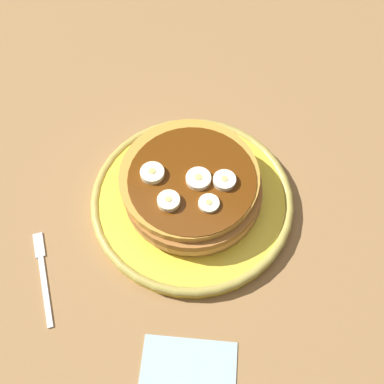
% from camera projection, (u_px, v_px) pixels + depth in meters
% --- Properties ---
extents(ground_plane, '(1.40, 1.40, 0.03)m').
position_uv_depth(ground_plane, '(192.00, 209.00, 0.67)').
color(ground_plane, olive).
extents(plate, '(0.27, 0.27, 0.02)m').
position_uv_depth(plate, '(192.00, 200.00, 0.65)').
color(plate, yellow).
rests_on(plate, ground_plane).
extents(pancake_stack, '(0.19, 0.19, 0.05)m').
position_uv_depth(pancake_stack, '(191.00, 186.00, 0.63)').
color(pancake_stack, '#B27B3D').
rests_on(pancake_stack, plate).
extents(banana_slice_0, '(0.03, 0.03, 0.01)m').
position_uv_depth(banana_slice_0, '(199.00, 178.00, 0.60)').
color(banana_slice_0, beige).
rests_on(banana_slice_0, pancake_stack).
extents(banana_slice_1, '(0.03, 0.03, 0.01)m').
position_uv_depth(banana_slice_1, '(169.00, 201.00, 0.58)').
color(banana_slice_1, '#FCEEB4').
rests_on(banana_slice_1, pancake_stack).
extents(banana_slice_2, '(0.03, 0.03, 0.01)m').
position_uv_depth(banana_slice_2, '(224.00, 181.00, 0.60)').
color(banana_slice_2, beige).
rests_on(banana_slice_2, pancake_stack).
extents(banana_slice_3, '(0.03, 0.03, 0.01)m').
position_uv_depth(banana_slice_3, '(152.00, 173.00, 0.60)').
color(banana_slice_3, '#EEEBB6').
rests_on(banana_slice_3, pancake_stack).
extents(banana_slice_4, '(0.03, 0.03, 0.01)m').
position_uv_depth(banana_slice_4, '(209.00, 204.00, 0.58)').
color(banana_slice_4, beige).
rests_on(banana_slice_4, pancake_stack).
extents(fork, '(0.08, 0.11, 0.01)m').
position_uv_depth(fork, '(43.00, 272.00, 0.61)').
color(fork, silver).
rests_on(fork, ground_plane).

